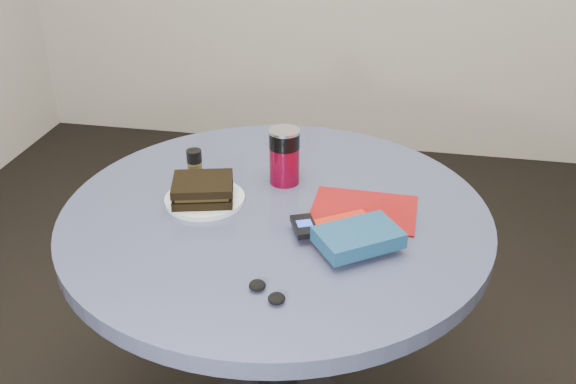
% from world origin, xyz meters
% --- Properties ---
extents(table, '(1.00, 1.00, 0.75)m').
position_xyz_m(table, '(0.00, 0.00, 0.59)').
color(table, black).
rests_on(table, ground).
extents(plate, '(0.23, 0.23, 0.01)m').
position_xyz_m(plate, '(-0.17, 0.01, 0.76)').
color(plate, white).
rests_on(plate, table).
extents(sandwich, '(0.16, 0.15, 0.05)m').
position_xyz_m(sandwich, '(-0.17, -0.00, 0.79)').
color(sandwich, black).
rests_on(sandwich, plate).
extents(soda_can, '(0.10, 0.10, 0.14)m').
position_xyz_m(soda_can, '(-0.01, 0.14, 0.82)').
color(soda_can, maroon).
rests_on(soda_can, table).
extents(pepper_grinder, '(0.04, 0.04, 0.09)m').
position_xyz_m(pepper_grinder, '(-0.23, 0.10, 0.79)').
color(pepper_grinder, '#4A3F1F').
rests_on(pepper_grinder, table).
extents(magazine, '(0.25, 0.19, 0.00)m').
position_xyz_m(magazine, '(0.20, 0.03, 0.75)').
color(magazine, maroon).
rests_on(magazine, table).
extents(red_book, '(0.18, 0.17, 0.01)m').
position_xyz_m(red_book, '(0.16, -0.07, 0.76)').
color(red_book, red).
rests_on(red_book, magazine).
extents(novel, '(0.20, 0.19, 0.03)m').
position_xyz_m(novel, '(0.20, -0.13, 0.78)').
color(novel, navy).
rests_on(novel, red_book).
extents(mp3_player, '(0.08, 0.10, 0.02)m').
position_xyz_m(mp3_player, '(0.08, -0.10, 0.77)').
color(mp3_player, black).
rests_on(mp3_player, red_book).
extents(headphones, '(0.09, 0.08, 0.02)m').
position_xyz_m(headphones, '(0.05, -0.32, 0.76)').
color(headphones, black).
rests_on(headphones, table).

